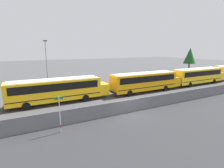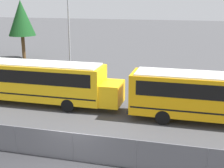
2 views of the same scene
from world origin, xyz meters
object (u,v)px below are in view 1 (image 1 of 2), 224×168
school_bus_4 (199,75)px  tree_3 (190,56)px  school_bus_3 (146,81)px  street_sign (60,114)px  school_bus_2 (58,89)px  light_pole (47,64)px

school_bus_4 → tree_3: (18.61, 17.08, 2.76)m
school_bus_3 → street_sign: 17.04m
tree_3 → school_bus_3: bearing=-151.6°
school_bus_2 → school_bus_4: (26.73, -0.49, 0.00)m
tree_3 → light_pole: bearing=-169.0°
tree_3 → school_bus_4: bearing=-137.4°
school_bus_4 → school_bus_2: bearing=178.9°
school_bus_2 → tree_3: 48.36m
school_bus_2 → tree_3: bearing=20.1°
school_bus_3 → tree_3: size_ratio=1.80×
school_bus_3 → school_bus_4: (13.13, 0.08, 0.00)m
street_sign → tree_3: tree_3 is taller
school_bus_3 → street_sign: school_bus_3 is taller
school_bus_2 → tree_3: tree_3 is taller
school_bus_2 → school_bus_3: 13.61m
school_bus_2 → street_sign: size_ratio=4.15×
school_bus_4 → light_pole: (-26.86, 8.26, 2.63)m
school_bus_2 → tree_3: size_ratio=1.80×
school_bus_2 → tree_3: (45.33, 16.59, 2.76)m
school_bus_3 → tree_3: 36.18m
street_sign → light_pole: bearing=85.1°
school_bus_3 → light_pole: size_ratio=1.57×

